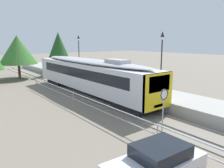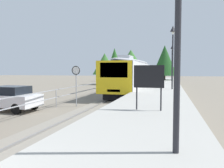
# 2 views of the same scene
# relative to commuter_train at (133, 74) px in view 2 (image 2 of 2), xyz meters

# --- Properties ---
(ground_plane) EXTENTS (160.00, 160.00, 0.00)m
(ground_plane) POSITION_rel_commuter_train_xyz_m (-3.00, -1.75, -2.14)
(ground_plane) COLOR slate
(track_rails) EXTENTS (3.20, 60.00, 0.14)m
(track_rails) POSITION_rel_commuter_train_xyz_m (0.00, -1.75, -2.11)
(track_rails) COLOR gray
(track_rails) RESTS_ON ground
(commuter_train) EXTENTS (2.82, 18.30, 3.74)m
(commuter_train) POSITION_rel_commuter_train_xyz_m (0.00, 0.00, 0.00)
(commuter_train) COLOR silver
(commuter_train) RESTS_ON track_rails
(station_platform) EXTENTS (3.90, 60.00, 0.90)m
(station_platform) POSITION_rel_commuter_train_xyz_m (3.25, -1.75, -1.69)
(station_platform) COLOR #A8A59E
(station_platform) RESTS_ON ground
(platform_lamp_mid_platform) EXTENTS (0.34, 0.34, 5.35)m
(platform_lamp_mid_platform) POSITION_rel_commuter_train_xyz_m (4.26, -5.60, 2.48)
(platform_lamp_mid_platform) COLOR #232328
(platform_lamp_mid_platform) RESTS_ON station_platform
(platform_lamp_far_end) EXTENTS (0.34, 0.34, 5.35)m
(platform_lamp_far_end) POSITION_rel_commuter_train_xyz_m (4.26, 9.61, 2.48)
(platform_lamp_far_end) COLOR #232328
(platform_lamp_far_end) RESTS_ON station_platform
(platform_notice_board) EXTENTS (1.20, 0.08, 1.80)m
(platform_notice_board) POSITION_rel_commuter_train_xyz_m (3.30, -16.27, 0.04)
(platform_notice_board) COLOR #232328
(platform_notice_board) RESTS_ON station_platform
(speed_limit_sign) EXTENTS (0.61, 0.10, 2.81)m
(speed_limit_sign) POSITION_rel_commuter_train_xyz_m (-2.12, -11.13, -0.02)
(speed_limit_sign) COLOR #9EA0A5
(speed_limit_sign) RESTS_ON ground
(carpark_fence) EXTENTS (0.06, 36.06, 1.25)m
(carpark_fence) POSITION_rel_commuter_train_xyz_m (-3.30, -11.75, -1.23)
(carpark_fence) COLOR #9EA0A5
(carpark_fence) RESTS_ON ground
(parked_hatchback_white) EXTENTS (4.09, 1.97, 1.53)m
(parked_hatchback_white) POSITION_rel_commuter_train_xyz_m (-5.54, -13.63, -1.35)
(parked_hatchback_white) COLOR white
(parked_hatchback_white) RESTS_ON ground
(tree_behind_carpark) EXTENTS (4.30, 4.30, 5.56)m
(tree_behind_carpark) POSITION_rel_commuter_train_xyz_m (-7.28, 12.87, 1.52)
(tree_behind_carpark) COLOR brown
(tree_behind_carpark) RESTS_ON ground
(tree_behind_station_far) EXTENTS (4.14, 4.14, 6.78)m
(tree_behind_station_far) POSITION_rel_commuter_train_xyz_m (3.07, 13.92, 2.06)
(tree_behind_station_far) COLOR brown
(tree_behind_station_far) RESTS_ON ground
(tree_distant_left) EXTENTS (5.33, 5.33, 6.23)m
(tree_distant_left) POSITION_rel_commuter_train_xyz_m (-2.88, 14.62, 2.04)
(tree_distant_left) COLOR brown
(tree_distant_left) RESTS_ON ground
(tree_distant_centre) EXTENTS (3.66, 3.66, 7.70)m
(tree_distant_centre) POSITION_rel_commuter_train_xyz_m (-8.64, 25.45, 2.80)
(tree_distant_centre) COLOR brown
(tree_distant_centre) RESTS_ON ground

